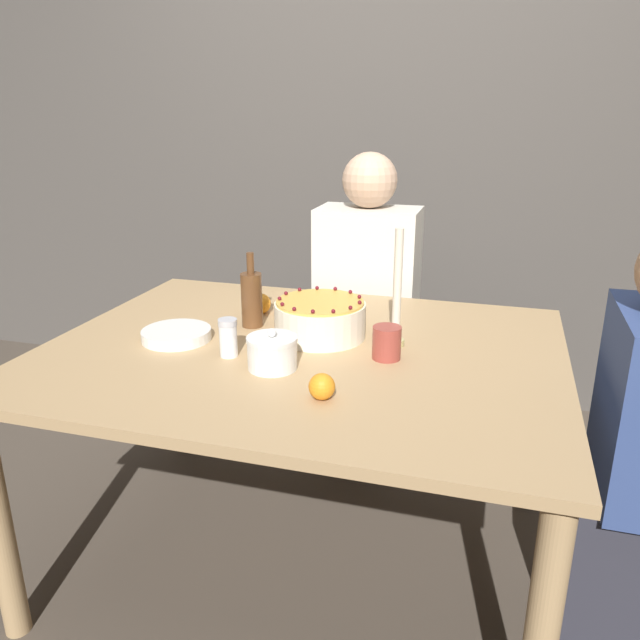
# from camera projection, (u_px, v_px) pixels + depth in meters

# --- Properties ---
(ground_plane) EXTENTS (12.00, 12.00, 0.00)m
(ground_plane) POSITION_uv_depth(u_px,v_px,m) (304.00, 556.00, 2.06)
(ground_plane) COLOR #4C4238
(wall_behind) EXTENTS (8.00, 0.05, 2.60)m
(wall_behind) POSITION_uv_depth(u_px,v_px,m) (393.00, 131.00, 2.91)
(wall_behind) COLOR #4C4742
(wall_behind) RESTS_ON ground_plane
(dining_table) EXTENTS (1.49, 1.16, 0.74)m
(dining_table) POSITION_uv_depth(u_px,v_px,m) (302.00, 376.00, 1.85)
(dining_table) COLOR tan
(dining_table) RESTS_ON ground_plane
(cake) EXTENTS (0.28, 0.28, 0.13)m
(cake) POSITION_uv_depth(u_px,v_px,m) (320.00, 319.00, 1.89)
(cake) COLOR #EFE5CC
(cake) RESTS_ON dining_table
(sugar_bowl) EXTENTS (0.14, 0.14, 0.11)m
(sugar_bowl) POSITION_uv_depth(u_px,v_px,m) (272.00, 352.00, 1.66)
(sugar_bowl) COLOR white
(sugar_bowl) RESTS_ON dining_table
(sugar_shaker) EXTENTS (0.05, 0.05, 0.11)m
(sugar_shaker) POSITION_uv_depth(u_px,v_px,m) (228.00, 337.00, 1.74)
(sugar_shaker) COLOR white
(sugar_shaker) RESTS_ON dining_table
(plate_stack) EXTENTS (0.21, 0.21, 0.03)m
(plate_stack) POSITION_uv_depth(u_px,v_px,m) (177.00, 335.00, 1.88)
(plate_stack) COLOR white
(plate_stack) RESTS_ON dining_table
(candle) EXTENTS (0.05, 0.05, 0.35)m
(candle) POSITION_uv_depth(u_px,v_px,m) (397.00, 298.00, 1.79)
(candle) COLOR tan
(candle) RESTS_ON dining_table
(bottle) EXTENTS (0.07, 0.07, 0.24)m
(bottle) POSITION_uv_depth(u_px,v_px,m) (252.00, 298.00, 1.97)
(bottle) COLOR brown
(bottle) RESTS_ON dining_table
(cup) EXTENTS (0.08, 0.08, 0.09)m
(cup) POSITION_uv_depth(u_px,v_px,m) (387.00, 343.00, 1.73)
(cup) COLOR #993D33
(cup) RESTS_ON dining_table
(orange_fruit_0) EXTENTS (0.06, 0.06, 0.06)m
(orange_fruit_0) POSITION_uv_depth(u_px,v_px,m) (322.00, 387.00, 1.49)
(orange_fruit_0) COLOR orange
(orange_fruit_0) RESTS_ON dining_table
(orange_fruit_1) EXTENTS (0.07, 0.07, 0.07)m
(orange_fruit_1) POSITION_uv_depth(u_px,v_px,m) (261.00, 304.00, 2.11)
(orange_fruit_1) COLOR orange
(orange_fruit_1) RESTS_ON dining_table
(person_man_blue_shirt) EXTENTS (0.40, 0.34, 1.25)m
(person_man_blue_shirt) POSITION_uv_depth(u_px,v_px,m) (366.00, 326.00, 2.59)
(person_man_blue_shirt) COLOR #2D2D38
(person_man_blue_shirt) RESTS_ON ground_plane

